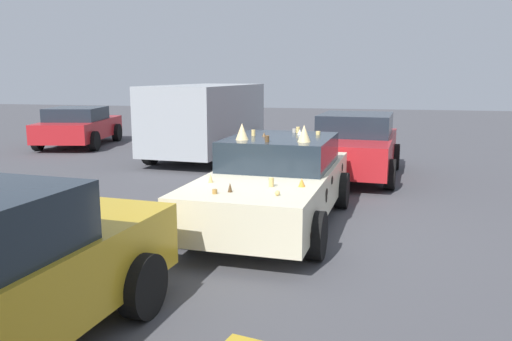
# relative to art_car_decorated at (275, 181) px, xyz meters

# --- Properties ---
(ground_plane) EXTENTS (60.00, 60.00, 0.00)m
(ground_plane) POSITION_rel_art_car_decorated_xyz_m (-0.10, 0.01, -0.72)
(ground_plane) COLOR #47474C
(art_car_decorated) EXTENTS (4.68, 2.33, 1.68)m
(art_car_decorated) POSITION_rel_art_car_decorated_xyz_m (0.00, 0.00, 0.00)
(art_car_decorated) COLOR beige
(art_car_decorated) RESTS_ON ground
(parked_van_row_back_far) EXTENTS (5.05, 2.66, 2.15)m
(parked_van_row_back_far) POSITION_rel_art_car_decorated_xyz_m (6.26, 3.22, 0.49)
(parked_van_row_back_far) COLOR #9EA3A8
(parked_van_row_back_far) RESTS_ON ground
(parked_sedan_near_right) EXTENTS (4.34, 2.64, 1.34)m
(parked_sedan_near_right) POSITION_rel_art_car_decorated_xyz_m (7.93, 8.40, -0.03)
(parked_sedan_near_right) COLOR red
(parked_sedan_near_right) RESTS_ON ground
(parked_sedan_far_right) EXTENTS (4.26, 2.34, 1.51)m
(parked_sedan_far_right) POSITION_rel_art_car_decorated_xyz_m (4.45, -1.13, 0.05)
(parked_sedan_far_right) COLOR red
(parked_sedan_far_right) RESTS_ON ground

